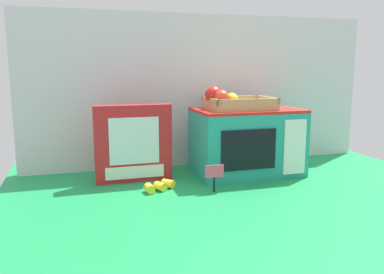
% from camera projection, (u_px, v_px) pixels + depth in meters
% --- Properties ---
extents(ground_plane, '(1.70, 1.70, 0.00)m').
position_uv_depth(ground_plane, '(220.00, 176.00, 1.66)').
color(ground_plane, '#198C47').
rests_on(ground_plane, ground).
extents(display_back_panel, '(1.61, 0.03, 0.68)m').
position_uv_depth(display_back_panel, '(202.00, 91.00, 1.83)').
color(display_back_panel, silver).
rests_on(display_back_panel, ground).
extents(toy_microwave, '(0.43, 0.27, 0.28)m').
position_uv_depth(toy_microwave, '(247.00, 141.00, 1.68)').
color(toy_microwave, teal).
rests_on(toy_microwave, ground).
extents(food_groups_crate, '(0.27, 0.20, 0.10)m').
position_uv_depth(food_groups_crate, '(232.00, 102.00, 1.63)').
color(food_groups_crate, tan).
rests_on(food_groups_crate, toy_microwave).
extents(cookie_set_box, '(0.30, 0.06, 0.30)m').
position_uv_depth(cookie_set_box, '(133.00, 144.00, 1.56)').
color(cookie_set_box, red).
rests_on(cookie_set_box, ground).
extents(price_sign, '(0.07, 0.01, 0.10)m').
position_uv_depth(price_sign, '(214.00, 174.00, 1.44)').
color(price_sign, black).
rests_on(price_sign, ground).
extents(loose_toy_banana, '(0.12, 0.09, 0.03)m').
position_uv_depth(loose_toy_banana, '(159.00, 186.00, 1.46)').
color(loose_toy_banana, yellow).
rests_on(loose_toy_banana, ground).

